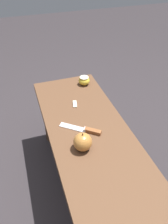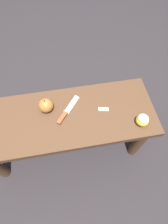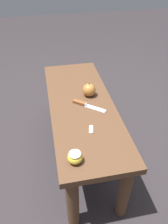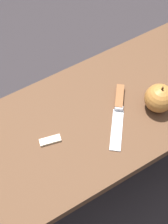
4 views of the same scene
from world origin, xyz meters
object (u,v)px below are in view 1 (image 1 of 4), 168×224
at_px(wooden_bench, 90,146).
at_px(knife, 87,130).
at_px(apple_cut, 84,81).
at_px(apple_whole, 83,142).

distance_m(wooden_bench, knife, 0.11).
bearing_deg(apple_cut, apple_whole, 160.89).
relative_size(apple_whole, apple_cut, 1.33).
distance_m(apple_whole, apple_cut, 0.57).
bearing_deg(knife, wooden_bench, 163.30).
height_order(apple_whole, apple_cut, apple_whole).
xyz_separation_m(knife, apple_cut, (0.43, -0.13, 0.02)).
xyz_separation_m(knife, apple_whole, (-0.10, 0.05, 0.04)).
bearing_deg(apple_cut, wooden_bench, 165.47).
distance_m(wooden_bench, apple_cut, 0.48).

